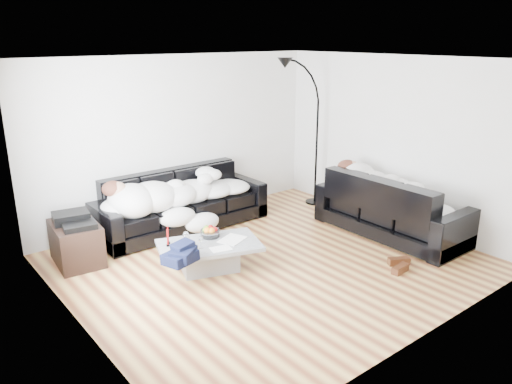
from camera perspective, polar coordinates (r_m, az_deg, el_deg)
ground at (r=6.67m, az=1.62°, el=-8.00°), size 5.00×5.00×0.00m
wall_back at (r=8.03m, az=-8.77°, el=6.02°), size 5.00×0.02×2.60m
wall_left at (r=5.05m, az=-20.50°, el=-1.82°), size 0.02×4.50×2.60m
wall_right at (r=8.03m, az=15.54°, el=5.58°), size 0.02×4.50×2.60m
ceiling at (r=6.03m, az=1.84°, el=14.91°), size 5.00×5.00×0.00m
sofa_back at (r=7.75m, az=-8.48°, el=-1.01°), size 2.67×0.92×0.87m
sofa_right at (r=7.69m, az=15.30°, el=-1.43°), size 0.97×2.26×0.91m
sleeper_back at (r=7.64m, az=-8.36°, el=0.39°), size 2.26×0.78×0.45m
sleeper_right at (r=7.63m, az=15.42°, el=-0.01°), size 0.82×1.93×0.47m
teal_cushion at (r=7.98m, az=11.18°, el=1.52°), size 0.42×0.38×0.20m
coffee_table at (r=6.41m, az=-5.33°, el=-7.38°), size 1.43×1.10×0.37m
fruit_bowl at (r=6.51m, az=-5.27°, el=-4.49°), size 0.28×0.28×0.15m
wine_glass_a at (r=6.28m, az=-7.99°, el=-5.29°), size 0.10×0.10×0.18m
wine_glass_b at (r=6.18m, az=-7.95°, el=-5.64°), size 0.10×0.10×0.19m
wine_glass_c at (r=6.18m, az=-6.33°, el=-5.74°), size 0.07×0.07×0.16m
candle_left at (r=6.28m, az=-10.08°, el=-5.21°), size 0.05×0.05×0.22m
candle_right at (r=6.35m, az=-10.02°, el=-4.91°), size 0.05×0.05×0.22m
newspaper_a at (r=6.42m, az=-2.74°, el=-5.42°), size 0.42×0.38×0.01m
newspaper_b at (r=6.17m, az=-4.04°, el=-6.46°), size 0.29×0.23×0.01m
navy_jacket at (r=5.81m, az=-8.42°, el=-6.36°), size 0.46×0.42×0.19m
shoes at (r=6.73m, az=16.08°, el=-8.01°), size 0.50×0.39×0.11m
av_cabinet at (r=6.96m, az=-19.84°, el=-5.53°), size 0.62×0.84×0.54m
stereo at (r=6.84m, az=-20.13°, el=-2.93°), size 0.49×0.41×0.13m
floor_lamp at (r=8.71m, az=6.96°, el=5.76°), size 0.87×0.58×2.23m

